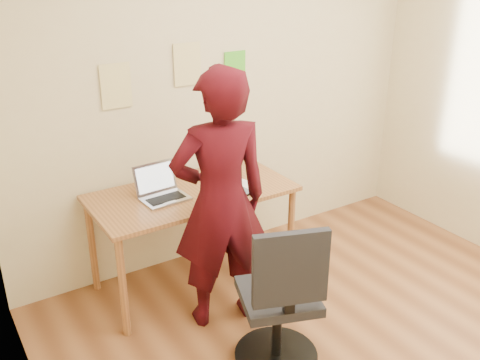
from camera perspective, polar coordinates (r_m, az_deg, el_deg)
room at (r=2.77m, az=17.42°, el=2.71°), size 3.58×3.58×2.78m
desk at (r=3.76m, az=-5.12°, el=-2.38°), size 1.40×0.70×0.74m
laptop at (r=3.63m, az=-8.39°, el=-1.12°), size 0.32×0.29×0.22m
paper_sheet at (r=3.83m, az=-0.72°, el=-0.32°), size 0.28×0.35×0.00m
phone at (r=3.69m, az=0.51°, el=-1.21°), size 0.08×0.14×0.01m
wall_note_left at (r=3.68m, az=-13.09°, el=9.74°), size 0.21×0.00×0.30m
wall_note_mid at (r=3.86m, az=-5.63°, el=12.19°), size 0.21×0.00×0.30m
wall_note_right at (r=4.06m, az=-0.53°, el=11.91°), size 0.18×0.00×0.24m
office_chair at (r=3.12m, az=4.39°, el=-13.35°), size 0.54×0.56×0.97m
person at (r=3.29m, az=-2.11°, el=-2.37°), size 0.69×0.53×1.70m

